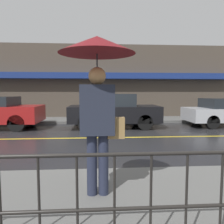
{
  "coord_description": "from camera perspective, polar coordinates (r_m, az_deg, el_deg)",
  "views": [
    {
      "loc": [
        0.35,
        -7.67,
        1.6
      ],
      "look_at": [
        0.7,
        -2.54,
        1.15
      ],
      "focal_mm": 35.0,
      "sensor_mm": 36.0,
      "label": 1
    }
  ],
  "objects": [
    {
      "name": "pedestrian",
      "position": [
        3.06,
        -3.8,
        10.04
      ],
      "size": [
        1.06,
        1.06,
        2.24
      ],
      "rotation": [
        0.0,
        0.0,
        3.14
      ],
      "color": "#23283D",
      "rests_on": "sidewalk_near"
    },
    {
      "name": "lane_marking",
      "position": [
        7.84,
        -6.43,
        -6.73
      ],
      "size": [
        25.2,
        0.12,
        0.01
      ],
      "color": "gold",
      "rests_on": "ground_plane"
    },
    {
      "name": "railing_foreground",
      "position": [
        2.11,
        -13.9,
        -19.71
      ],
      "size": [
        12.0,
        0.04,
        0.94
      ],
      "color": "black",
      "rests_on": "sidewalk_near"
    },
    {
      "name": "building_storefront",
      "position": [
        13.49,
        -5.45,
        7.93
      ],
      "size": [
        28.0,
        0.85,
        4.51
      ],
      "color": "#4C4238",
      "rests_on": "ground_plane"
    },
    {
      "name": "sidewalk_far",
      "position": [
        12.38,
        -5.51,
        -2.07
      ],
      "size": [
        28.0,
        2.15,
        0.14
      ],
      "color": "#60605E",
      "rests_on": "ground_plane"
    },
    {
      "name": "car_black",
      "position": [
        10.08,
        0.28,
        0.44
      ],
      "size": [
        4.09,
        1.94,
        1.55
      ],
      "color": "black",
      "rests_on": "ground_plane"
    },
    {
      "name": "ground_plane",
      "position": [
        7.84,
        -6.43,
        -6.76
      ],
      "size": [
        80.0,
        80.0,
        0.0
      ],
      "primitive_type": "plane",
      "color": "#262628"
    },
    {
      "name": "sidewalk_near",
      "position": [
        3.28,
        -10.38,
        -22.9
      ],
      "size": [
        28.0,
        2.49,
        0.14
      ],
      "color": "#60605E",
      "rests_on": "ground_plane"
    }
  ]
}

